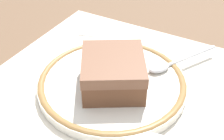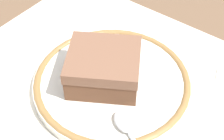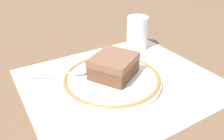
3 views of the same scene
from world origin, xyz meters
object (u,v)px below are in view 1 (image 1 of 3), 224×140
(sugar_packet, at_px, (89,28))
(plate, at_px, (112,83))
(spoon, at_px, (169,64))
(cake_slice, at_px, (113,72))

(sugar_packet, bearing_deg, plate, 43.51)
(plate, xyz_separation_m, spoon, (-0.08, 0.06, 0.01))
(cake_slice, relative_size, sugar_packet, 2.61)
(plate, bearing_deg, sugar_packet, -136.49)
(spoon, bearing_deg, plate, -39.45)
(cake_slice, relative_size, spoon, 1.01)
(spoon, relative_size, sugar_packet, 2.59)
(cake_slice, distance_m, spoon, 0.10)
(plate, height_order, sugar_packet, plate)
(cake_slice, height_order, sugar_packet, cake_slice)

